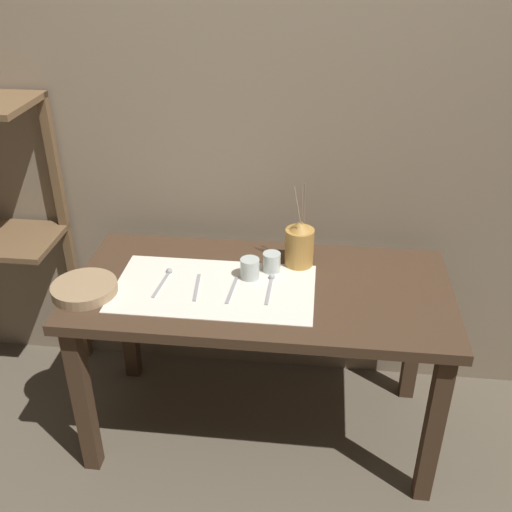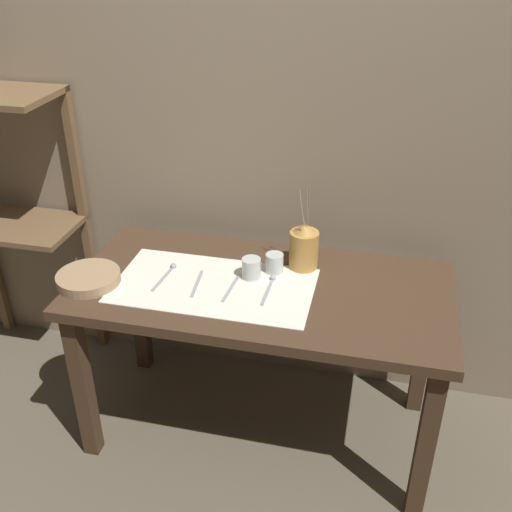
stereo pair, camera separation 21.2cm
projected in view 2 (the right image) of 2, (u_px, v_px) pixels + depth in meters
ground_plane at (261, 426)px, 2.53m from camera, size 12.00×12.00×0.00m
stone_wall_back at (287, 117)px, 2.31m from camera, size 7.00×0.06×2.40m
wooden_table at (261, 306)px, 2.22m from camera, size 1.38×0.66×0.71m
wooden_shelf_unit at (8, 181)px, 2.54m from camera, size 0.57×0.33×1.29m
linen_cloth at (214, 285)px, 2.17m from camera, size 0.72×0.39×0.00m
pitcher_with_flowers at (304, 247)px, 2.25m from camera, size 0.11×0.11×0.35m
wooden_bowl at (89, 278)px, 2.18m from camera, size 0.23×0.23×0.04m
glass_tumbler_near at (251, 268)px, 2.20m from camera, size 0.07×0.07×0.08m
glass_tumbler_far at (274, 263)px, 2.24m from camera, size 0.07×0.07×0.07m
spoon_outer at (170, 271)px, 2.25m from camera, size 0.03×0.19×0.02m
knife_center at (197, 284)px, 2.18m from camera, size 0.03×0.18×0.00m
fork_inner at (231, 288)px, 2.15m from camera, size 0.02×0.18×0.00m
spoon_inner at (271, 283)px, 2.18m from camera, size 0.02×0.19×0.02m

